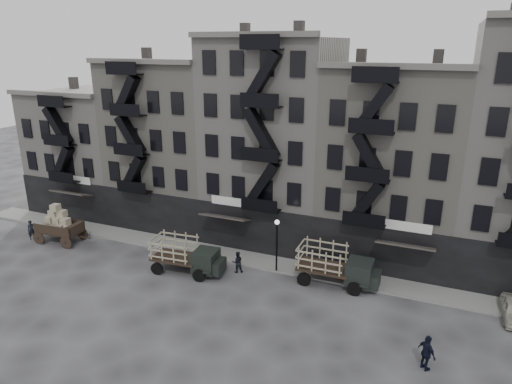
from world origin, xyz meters
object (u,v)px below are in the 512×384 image
at_px(wagon, 58,221).
at_px(pedestrian_west, 32,230).
at_px(stake_truck_west, 186,253).
at_px(pedestrian_mid, 237,262).
at_px(policeman, 427,353).
at_px(stake_truck_east, 336,263).
at_px(horse, 59,222).

xyz_separation_m(wagon, pedestrian_west, (-2.61, -0.60, -1.05)).
xyz_separation_m(stake_truck_west, pedestrian_mid, (3.60, 1.45, -0.73)).
bearing_deg(pedestrian_mid, policeman, 124.34).
bearing_deg(pedestrian_west, pedestrian_mid, -50.63).
distance_m(stake_truck_east, pedestrian_mid, 7.37).
relative_size(horse, wagon, 0.45).
xyz_separation_m(stake_truck_west, pedestrian_west, (-15.75, -0.05, -0.69)).
bearing_deg(wagon, pedestrian_mid, -0.42).
bearing_deg(stake_truck_east, stake_truck_west, -167.06).
relative_size(stake_truck_east, pedestrian_west, 3.26).
relative_size(horse, stake_truck_east, 0.32).
distance_m(horse, pedestrian_mid, 18.80).
xyz_separation_m(pedestrian_west, pedestrian_mid, (19.34, 1.51, -0.05)).
relative_size(horse, pedestrian_mid, 1.09).
height_order(horse, policeman, policeman).
relative_size(stake_truck_west, pedestrian_west, 3.18).
relative_size(horse, pedestrian_west, 1.04).
height_order(wagon, stake_truck_east, wagon).
distance_m(stake_truck_west, stake_truck_east, 11.15).
xyz_separation_m(horse, pedestrian_mid, (18.77, -1.13, 0.07)).
bearing_deg(policeman, stake_truck_west, 29.77).
xyz_separation_m(stake_truck_west, stake_truck_east, (10.84, 2.59, 0.07)).
xyz_separation_m(stake_truck_west, policeman, (17.42, -4.53, -0.55)).
bearing_deg(wagon, horse, 131.50).
bearing_deg(pedestrian_west, wagon, -42.03).
xyz_separation_m(stake_truck_east, pedestrian_west, (-26.59, -2.64, -0.76)).
relative_size(stake_truck_west, stake_truck_east, 0.97).
distance_m(stake_truck_east, pedestrian_west, 26.73).
distance_m(stake_truck_west, pedestrian_mid, 3.95).
bearing_deg(stake_truck_east, horse, 179.51).
bearing_deg(pedestrian_mid, stake_truck_east, 156.66).
distance_m(stake_truck_west, pedestrian_west, 15.76).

